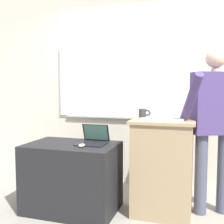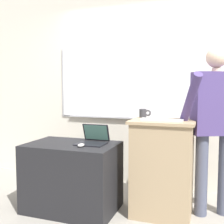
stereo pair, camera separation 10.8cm
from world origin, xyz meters
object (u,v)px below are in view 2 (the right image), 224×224
Objects in this scene: side_desk at (72,177)px; person_presenter at (215,118)px; laptop at (94,138)px; wireless_keyboard at (162,120)px; computer_mouse_by_laptop at (81,145)px; coffee_mug at (143,113)px; lectern_podium at (162,168)px.

person_presenter reaches higher than side_desk.
person_presenter is at bearing 12.57° from laptop.
side_desk is at bearing -156.06° from laptop.
person_presenter is 4.13× the size of wireless_keyboard.
laptop is 0.23m from computer_mouse_by_laptop.
side_desk is 0.49m from laptop.
laptop is 0.63m from coffee_mug.
side_desk is at bearing -171.78° from wireless_keyboard.
person_presenter reaches higher than computer_mouse_by_laptop.
wireless_keyboard is 3.21× the size of coffee_mug.
lectern_podium is 0.57× the size of person_presenter.
coffee_mug is (-0.25, 0.19, 0.55)m from lectern_podium.
laptop reaches higher than computer_mouse_by_laptop.
wireless_keyboard is at bearing 8.22° from side_desk.
lectern_podium is 7.61× the size of coffee_mug.
lectern_podium is 0.52m from wireless_keyboard.
coffee_mug is at bearing 29.15° from side_desk.
computer_mouse_by_laptop is (-0.05, -0.22, -0.04)m from laptop.
wireless_keyboard is at bearing 18.28° from computer_mouse_by_laptop.
person_presenter is (1.47, 0.37, 0.67)m from side_desk.
lectern_podium reaches higher than laptop.
lectern_podium is 0.75m from person_presenter.
side_desk is at bearing 169.90° from person_presenter.
person_presenter reaches higher than laptop.
laptop is (-0.74, -0.11, 0.29)m from lectern_podium.
coffee_mug reaches higher than wireless_keyboard.
side_desk is 1.65m from person_presenter.
side_desk is 1.07m from coffee_mug.
coffee_mug is (0.71, 0.39, 0.69)m from side_desk.
lectern_podium is at bearing 8.22° from laptop.
person_presenter is 0.56m from wireless_keyboard.
coffee_mug reaches higher than lectern_podium.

